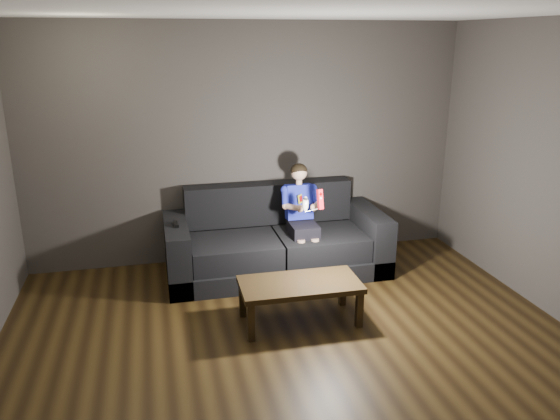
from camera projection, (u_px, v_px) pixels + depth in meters
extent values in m
plane|color=black|center=(307.00, 372.00, 4.29)|extent=(5.00, 5.00, 0.00)
cube|color=#403B37|center=(248.00, 145.00, 6.20)|extent=(5.00, 0.04, 2.70)
cube|color=silver|center=(313.00, 7.00, 3.47)|extent=(5.00, 5.00, 0.02)
cube|color=black|center=(276.00, 263.00, 6.10)|extent=(2.40, 1.04, 0.21)
cube|color=black|center=(235.00, 251.00, 5.82)|extent=(0.94, 0.73, 0.25)
cube|color=black|center=(320.00, 244.00, 6.04)|extent=(0.94, 0.73, 0.25)
cube|color=black|center=(268.00, 203.00, 6.29)|extent=(1.92, 0.24, 0.47)
cube|color=black|center=(177.00, 253.00, 5.80)|extent=(0.24, 1.04, 0.65)
cube|color=black|center=(367.00, 236.00, 6.27)|extent=(0.24, 1.04, 0.65)
cube|color=black|center=(303.00, 229.00, 5.92)|extent=(0.29, 0.36, 0.13)
cube|color=#1734A0|center=(299.00, 202.00, 6.01)|extent=(0.29, 0.21, 0.40)
cube|color=yellow|center=(301.00, 199.00, 5.92)|extent=(0.09, 0.09, 0.10)
cube|color=#B60C09|center=(301.00, 199.00, 5.92)|extent=(0.06, 0.06, 0.06)
cylinder|color=#E2AE91|center=(299.00, 182.00, 5.95)|extent=(0.07, 0.07, 0.06)
sphere|color=#E2AE91|center=(299.00, 172.00, 5.91)|extent=(0.17, 0.17, 0.17)
ellipsoid|color=black|center=(299.00, 170.00, 5.92)|extent=(0.18, 0.18, 0.16)
cylinder|color=#1734A0|center=(285.00, 198.00, 5.90)|extent=(0.08, 0.22, 0.18)
cylinder|color=#1734A0|center=(316.00, 196.00, 5.97)|extent=(0.08, 0.22, 0.18)
cylinder|color=#E2AE91|center=(293.00, 205.00, 5.78)|extent=(0.13, 0.23, 0.10)
cylinder|color=#E2AE91|center=(316.00, 204.00, 5.84)|extent=(0.13, 0.23, 0.10)
sphere|color=#E2AE91|center=(300.00, 209.00, 5.71)|extent=(0.08, 0.08, 0.08)
sphere|color=#E2AE91|center=(314.00, 207.00, 5.74)|extent=(0.08, 0.08, 0.08)
cylinder|color=#E2AE91|center=(301.00, 255.00, 5.78)|extent=(0.09, 0.09, 0.33)
cylinder|color=#E2AE91|center=(315.00, 253.00, 5.82)|extent=(0.09, 0.09, 0.33)
cube|color=red|center=(320.00, 199.00, 5.51)|extent=(0.07, 0.09, 0.21)
cube|color=#770101|center=(321.00, 194.00, 5.47)|extent=(0.03, 0.02, 0.03)
cylinder|color=silver|center=(321.00, 201.00, 5.49)|extent=(0.02, 0.01, 0.02)
ellipsoid|color=silver|center=(305.00, 204.00, 5.49)|extent=(0.09, 0.11, 0.16)
cylinder|color=black|center=(306.00, 199.00, 5.44)|extent=(0.03, 0.02, 0.03)
cube|color=black|center=(176.00, 224.00, 5.64)|extent=(0.05, 0.17, 0.03)
cube|color=black|center=(175.00, 221.00, 5.68)|extent=(0.02, 0.02, 0.00)
cube|color=black|center=(300.00, 285.00, 4.95)|extent=(1.10, 0.56, 0.05)
cube|color=black|center=(251.00, 322.00, 4.69)|extent=(0.06, 0.06, 0.35)
cube|color=black|center=(359.00, 309.00, 4.91)|extent=(0.06, 0.06, 0.35)
cube|color=black|center=(242.00, 299.00, 5.11)|extent=(0.06, 0.06, 0.35)
cube|color=black|center=(342.00, 288.00, 5.33)|extent=(0.06, 0.06, 0.35)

